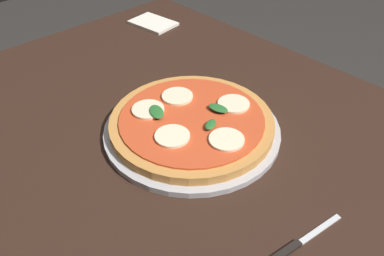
# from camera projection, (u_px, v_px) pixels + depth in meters

# --- Properties ---
(dining_table) EXTENTS (1.31, 0.91, 0.72)m
(dining_table) POSITION_uv_depth(u_px,v_px,m) (202.00, 186.00, 0.80)
(dining_table) COLOR black
(dining_table) RESTS_ON ground_plane
(serving_tray) EXTENTS (0.35, 0.35, 0.01)m
(serving_tray) POSITION_uv_depth(u_px,v_px,m) (192.00, 130.00, 0.78)
(serving_tray) COLOR #B2B2B7
(serving_tray) RESTS_ON dining_table
(pizza) EXTENTS (0.32, 0.32, 0.03)m
(pizza) POSITION_uv_depth(u_px,v_px,m) (192.00, 122.00, 0.77)
(pizza) COLOR #C6843F
(pizza) RESTS_ON serving_tray
(napkin) EXTENTS (0.14, 0.11, 0.01)m
(napkin) POSITION_uv_depth(u_px,v_px,m) (153.00, 23.00, 1.18)
(napkin) COLOR white
(napkin) RESTS_ON dining_table
(knife) EXTENTS (0.03, 0.15, 0.01)m
(knife) POSITION_uv_depth(u_px,v_px,m) (298.00, 243.00, 0.58)
(knife) COLOR black
(knife) RESTS_ON dining_table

